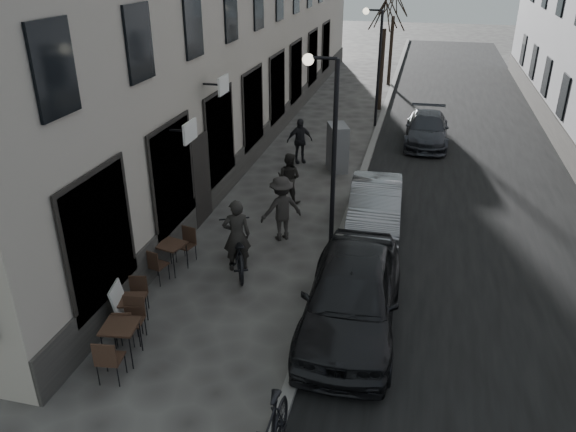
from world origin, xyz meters
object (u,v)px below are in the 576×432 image
at_px(pedestrian_mid, 281,208).
at_px(pedestrian_far, 300,141).
at_px(bistro_set_c, 172,255).
at_px(car_mid, 375,206).
at_px(utility_cabinet, 337,148).
at_px(bistro_set_a, 122,339).
at_px(car_far, 427,129).
at_px(streetlamp_far, 376,55).
at_px(sign_board, 123,312).
at_px(pedestrian_near, 289,178).
at_px(bicycle, 237,249).
at_px(streetlamp_near, 328,134).
at_px(bistro_set_b, 132,310).
at_px(tree_far, 394,2).
at_px(car_near, 352,295).
at_px(tree_near, 386,12).

bearing_deg(pedestrian_mid, pedestrian_far, -118.43).
distance_m(bistro_set_c, pedestrian_mid, 3.26).
bearing_deg(car_mid, utility_cabinet, 109.05).
distance_m(bistro_set_a, car_mid, 8.16).
bearing_deg(bistro_set_c, bistro_set_a, -68.31).
relative_size(car_mid, car_far, 0.97).
xyz_separation_m(streetlamp_far, sign_board, (-3.46, -16.60, -2.72)).
bearing_deg(pedestrian_near, utility_cabinet, -94.31).
bearing_deg(car_mid, bistro_set_a, -123.77).
bearing_deg(bicycle, utility_cabinet, -123.16).
bearing_deg(pedestrian_near, streetlamp_near, 134.37).
distance_m(streetlamp_near, utility_cabinet, 6.44).
xyz_separation_m(pedestrian_mid, pedestrian_far, (-0.87, 6.19, -0.07)).
bearing_deg(streetlamp_near, utility_cabinet, 96.00).
bearing_deg(bistro_set_b, pedestrian_near, 62.84).
xyz_separation_m(streetlamp_near, tree_far, (0.07, 21.00, 1.50)).
bearing_deg(car_far, streetlamp_far, 139.78).
xyz_separation_m(tree_far, utility_cabinet, (-0.70, -15.03, -3.82)).
relative_size(streetlamp_far, tree_far, 0.89).
distance_m(streetlamp_far, car_near, 15.64).
xyz_separation_m(pedestrian_far, car_far, (4.60, 3.50, -0.24)).
xyz_separation_m(streetlamp_near, pedestrian_far, (-2.13, 6.41, -2.31)).
bearing_deg(tree_near, pedestrian_mid, -95.12).
bearing_deg(bistro_set_b, car_mid, 39.10).
xyz_separation_m(bistro_set_b, bistro_set_c, (-0.15, 2.36, 0.03)).
distance_m(bistro_set_c, pedestrian_near, 5.20).
xyz_separation_m(bistro_set_c, car_far, (5.94, 12.04, 0.15)).
bearing_deg(streetlamp_far, bistro_set_b, -101.35).
height_order(streetlamp_near, pedestrian_far, streetlamp_near).
bearing_deg(bistro_set_a, bistro_set_b, 99.38).
relative_size(tree_far, car_mid, 1.39).
distance_m(utility_cabinet, pedestrian_near, 3.40).
bearing_deg(tree_near, utility_cabinet, -94.43).
xyz_separation_m(tree_far, sign_board, (-3.53, -25.60, -4.23)).
bearing_deg(car_mid, streetlamp_near, -130.46).
distance_m(pedestrian_near, car_mid, 3.07).
bearing_deg(car_far, utility_cabinet, -128.26).
xyz_separation_m(streetlamp_near, utility_cabinet, (-0.63, 5.97, -2.32)).
bearing_deg(car_mid, bistro_set_b, -129.68).
bearing_deg(streetlamp_near, bistro_set_b, -126.41).
relative_size(streetlamp_far, pedestrian_far, 3.00).
xyz_separation_m(pedestrian_near, pedestrian_mid, (0.40, -2.52, 0.10)).
xyz_separation_m(streetlamp_far, tree_far, (0.07, 9.00, 1.50)).
height_order(bistro_set_a, car_far, car_far).
bearing_deg(car_far, bistro_set_b, -111.93).
relative_size(tree_far, car_near, 1.19).
xyz_separation_m(streetlamp_near, bistro_set_c, (-3.47, -2.13, -2.70)).
xyz_separation_m(streetlamp_near, bistro_set_b, (-3.31, -4.49, -2.73)).
bearing_deg(car_far, tree_far, 102.16).
relative_size(car_near, car_far, 1.14).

